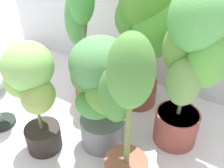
% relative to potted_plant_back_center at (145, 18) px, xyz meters
% --- Properties ---
extents(ground_plane, '(8.00, 8.00, 0.00)m').
position_rel_potted_plant_back_center_xyz_m(ground_plane, '(-0.00, -0.56, -0.66)').
color(ground_plane, silver).
rests_on(ground_plane, ground).
extents(potted_plant_back_center, '(0.49, 0.49, 1.06)m').
position_rel_potted_plant_back_center_xyz_m(potted_plant_back_center, '(0.00, 0.00, 0.00)').
color(potted_plant_back_center, brown).
rests_on(potted_plant_back_center, ground).
extents(potted_plant_front_left, '(0.40, 0.35, 0.70)m').
position_rel_potted_plant_back_center_xyz_m(potted_plant_front_left, '(-0.30, -0.70, -0.23)').
color(potted_plant_front_left, '#2C2520').
rests_on(potted_plant_front_left, ground).
extents(potted_plant_back_left, '(0.27, 0.24, 0.97)m').
position_rel_potted_plant_back_center_xyz_m(potted_plant_back_left, '(-0.39, -0.14, -0.11)').
color(potted_plant_back_left, '#9A5331').
rests_on(potted_plant_back_left, ground).
extents(potted_plant_front_right, '(0.29, 0.26, 0.86)m').
position_rel_potted_plant_back_center_xyz_m(potted_plant_front_right, '(0.25, -0.67, -0.20)').
color(potted_plant_front_right, brown).
rests_on(potted_plant_front_right, ground).
extents(potted_plant_back_right, '(0.40, 0.36, 0.96)m').
position_rel_potted_plant_back_center_xyz_m(potted_plant_back_right, '(0.37, -0.23, -0.11)').
color(potted_plant_back_right, '#994A3F').
rests_on(potted_plant_back_right, ground).
extents(potted_plant_center, '(0.49, 0.42, 0.71)m').
position_rel_potted_plant_back_center_xyz_m(potted_plant_center, '(-0.00, -0.48, -0.24)').
color(potted_plant_center, slate).
rests_on(potted_plant_center, ground).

